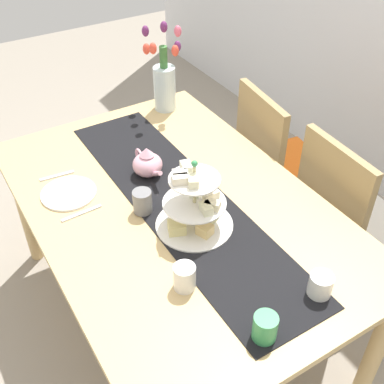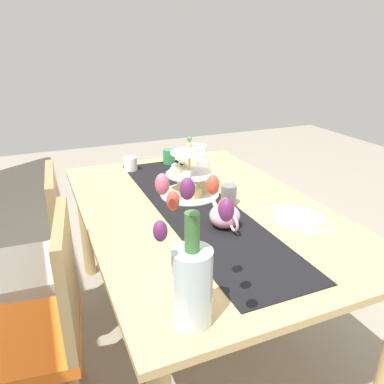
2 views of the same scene
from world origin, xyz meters
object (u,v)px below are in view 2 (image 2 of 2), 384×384
at_px(cream_jug, 131,164).
at_px(mug_grey, 229,194).
at_px(dinner_plate_left, 298,217).
at_px(knife_left, 279,206).
at_px(dining_table, 202,223).
at_px(tulip_vase, 192,274).
at_px(teapot, 225,215).
at_px(mug_orange, 169,157).
at_px(chair_right, 35,255).
at_px(mug_white_text, 203,168).
at_px(fork_left, 320,232).
at_px(chair_left, 40,322).
at_px(tiered_cake_stand, 190,178).

height_order(cream_jug, mug_grey, mug_grey).
relative_size(dinner_plate_left, knife_left, 1.35).
distance_m(dining_table, tulip_vase, 0.83).
xyz_separation_m(teapot, mug_orange, (0.92, -0.08, -0.01)).
height_order(cream_jug, dinner_plate_left, cream_jug).
relative_size(dining_table, knife_left, 9.80).
relative_size(chair_right, dinner_plate_left, 3.96).
bearing_deg(mug_white_text, chair_right, 98.69).
relative_size(tulip_vase, fork_left, 3.01).
xyz_separation_m(dining_table, knife_left, (-0.14, -0.35, 0.09)).
distance_m(tulip_vase, fork_left, 0.77).
xyz_separation_m(chair_left, teapot, (0.03, -0.77, 0.28)).
height_order(tiered_cake_stand, mug_orange, tiered_cake_stand).
height_order(dining_table, tiered_cake_stand, tiered_cake_stand).
bearing_deg(knife_left, mug_grey, 61.99).
distance_m(tulip_vase, mug_white_text, 1.23).
bearing_deg(cream_jug, knife_left, -146.48).
xyz_separation_m(mug_white_text, mug_orange, (0.30, 0.10, 0.00)).
relative_size(tulip_vase, cream_jug, 5.31).
relative_size(dining_table, chair_left, 1.83).
height_order(chair_left, knife_left, chair_left).
xyz_separation_m(dining_table, dinner_plate_left, (-0.29, -0.35, 0.09)).
bearing_deg(chair_right, mug_white_text, -81.31).
distance_m(cream_jug, mug_white_text, 0.45).
relative_size(cream_jug, mug_orange, 0.89).
xyz_separation_m(tiered_cake_stand, tulip_vase, (-0.86, 0.35, 0.06)).
bearing_deg(mug_orange, chair_left, 138.13).
xyz_separation_m(dining_table, chair_left, (-0.26, 0.77, -0.14)).
relative_size(fork_left, mug_grey, 1.58).
distance_m(chair_right, fork_left, 1.33).
height_order(dining_table, fork_left, fork_left).
relative_size(dinner_plate_left, fork_left, 1.53).
relative_size(dinner_plate_left, mug_white_text, 2.42).
height_order(chair_right, mug_grey, chair_right).
bearing_deg(mug_grey, knife_left, -118.01).
height_order(mug_white_text, mug_orange, same).
xyz_separation_m(mug_grey, mug_orange, (0.72, 0.05, -0.00)).
height_order(tiered_cake_stand, fork_left, tiered_cake_stand).
bearing_deg(knife_left, fork_left, 180.00).
bearing_deg(fork_left, chair_left, 81.43).
height_order(dining_table, mug_grey, mug_grey).
height_order(cream_jug, knife_left, cream_jug).
distance_m(dinner_plate_left, mug_grey, 0.34).
distance_m(dining_table, chair_left, 0.83).
distance_m(dining_table, knife_left, 0.38).
distance_m(fork_left, mug_white_text, 0.84).
bearing_deg(dining_table, mug_white_text, -25.30).
bearing_deg(tiered_cake_stand, knife_left, -130.33).
xyz_separation_m(mug_grey, mug_white_text, (0.42, -0.06, -0.00)).
relative_size(fork_left, mug_orange, 1.58).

